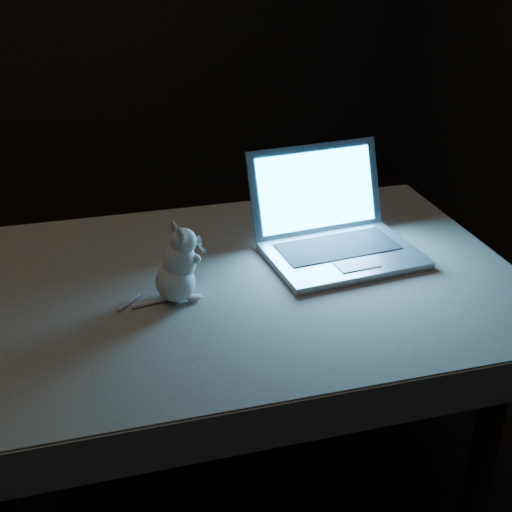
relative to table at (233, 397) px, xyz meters
name	(u,v)px	position (x,y,z in m)	size (l,w,h in m)	color
floor	(133,503)	(-0.31, 0.07, -0.39)	(5.00, 5.00, 0.00)	black
table	(233,397)	(0.00, 0.00, 0.00)	(1.44, 0.93, 0.77)	black
tablecloth	(226,307)	(-0.03, -0.04, 0.34)	(1.55, 1.04, 0.11)	#BBAF99
laptop	(346,213)	(0.34, 0.01, 0.54)	(0.41, 0.36, 0.28)	#AAABAE
plush_mouse	(174,264)	(-0.16, -0.05, 0.50)	(0.15, 0.15, 0.20)	white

